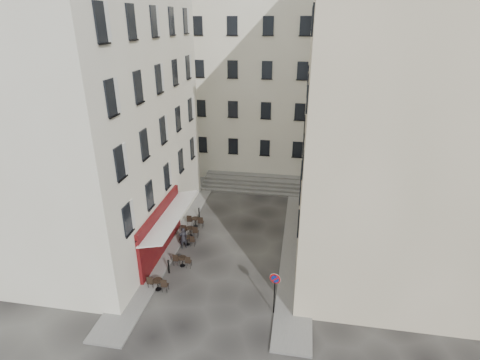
% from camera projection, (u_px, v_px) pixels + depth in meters
% --- Properties ---
extents(ground, '(90.00, 90.00, 0.00)m').
position_uv_depth(ground, '(224.00, 269.00, 23.67)').
color(ground, black).
rests_on(ground, ground).
extents(sidewalk_left, '(2.00, 22.00, 0.12)m').
position_uv_depth(sidewalk_left, '(176.00, 229.00, 27.96)').
color(sidewalk_left, slate).
rests_on(sidewalk_left, ground).
extents(sidewalk_right, '(2.00, 18.00, 0.12)m').
position_uv_depth(sidewalk_right, '(297.00, 248.00, 25.66)').
color(sidewalk_right, slate).
rests_on(sidewalk_right, ground).
extents(building_left, '(12.20, 16.20, 20.60)m').
position_uv_depth(building_left, '(70.00, 91.00, 23.92)').
color(building_left, beige).
rests_on(building_left, ground).
extents(building_right, '(12.20, 14.20, 18.60)m').
position_uv_depth(building_right, '(412.00, 118.00, 21.51)').
color(building_right, tan).
rests_on(building_right, ground).
extents(building_back, '(18.20, 10.20, 18.60)m').
position_uv_depth(building_back, '(252.00, 76.00, 37.32)').
color(building_back, beige).
rests_on(building_back, ground).
extents(cafe_storefront, '(1.74, 7.30, 3.50)m').
position_uv_depth(cafe_storefront, '(162.00, 229.00, 24.50)').
color(cafe_storefront, '#4A0A10').
rests_on(cafe_storefront, ground).
extents(stone_steps, '(9.00, 3.15, 0.80)m').
position_uv_depth(stone_steps, '(252.00, 184.00, 34.89)').
color(stone_steps, '#575553').
rests_on(stone_steps, ground).
extents(bollard_near, '(0.12, 0.12, 0.98)m').
position_uv_depth(bollard_near, '(169.00, 266.00, 23.06)').
color(bollard_near, black).
rests_on(bollard_near, ground).
extents(bollard_mid, '(0.12, 0.12, 0.98)m').
position_uv_depth(bollard_mid, '(186.00, 236.00, 26.23)').
color(bollard_mid, black).
rests_on(bollard_mid, ground).
extents(bollard_far, '(0.12, 0.12, 0.98)m').
position_uv_depth(bollard_far, '(199.00, 213.00, 29.39)').
color(bollard_far, black).
rests_on(bollard_far, ground).
extents(no_parking_sign, '(0.56, 0.19, 2.53)m').
position_uv_depth(no_parking_sign, '(275.00, 286.00, 19.43)').
color(no_parking_sign, black).
rests_on(no_parking_sign, ground).
extents(bistro_table_a, '(1.24, 0.58, 0.87)m').
position_uv_depth(bistro_table_a, '(158.00, 283.00, 21.66)').
color(bistro_table_a, black).
rests_on(bistro_table_a, ground).
extents(bistro_table_b, '(1.19, 0.56, 0.84)m').
position_uv_depth(bistro_table_b, '(182.00, 260.00, 23.75)').
color(bistro_table_b, black).
rests_on(bistro_table_b, ground).
extents(bistro_table_c, '(1.13, 0.53, 0.79)m').
position_uv_depth(bistro_table_c, '(188.00, 240.00, 26.01)').
color(bistro_table_c, black).
rests_on(bistro_table_c, ground).
extents(bistro_table_d, '(1.25, 0.59, 0.88)m').
position_uv_depth(bistro_table_d, '(190.00, 231.00, 27.04)').
color(bistro_table_d, black).
rests_on(bistro_table_d, ground).
extents(bistro_table_e, '(1.28, 0.60, 0.90)m').
position_uv_depth(bistro_table_e, '(196.00, 221.00, 28.29)').
color(bistro_table_e, black).
rests_on(bistro_table_e, ground).
extents(pedestrian, '(0.69, 0.63, 1.57)m').
position_uv_depth(pedestrian, '(183.00, 238.00, 25.52)').
color(pedestrian, black).
rests_on(pedestrian, ground).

